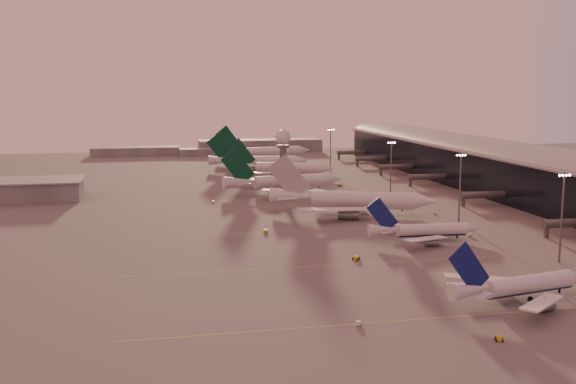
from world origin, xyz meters
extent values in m
plane|color=#5C595A|center=(0.00, 0.00, 0.00)|extent=(700.00, 700.00, 0.00)
cube|color=gold|center=(30.00, -35.00, 0.01)|extent=(180.00, 0.25, 0.02)
cube|color=gold|center=(30.00, 10.00, 0.01)|extent=(180.00, 0.25, 0.02)
cube|color=gold|center=(30.00, 55.00, 0.01)|extent=(180.00, 0.25, 0.02)
cube|color=gold|center=(30.00, 100.00, 0.01)|extent=(180.00, 0.25, 0.02)
cube|color=gold|center=(30.00, 150.00, 0.01)|extent=(180.00, 0.25, 0.02)
cube|color=black|center=(108.00, 110.00, 9.00)|extent=(36.00, 360.00, 18.00)
cylinder|color=slate|center=(108.00, 110.00, 18.00)|extent=(10.08, 360.00, 10.08)
cube|color=slate|center=(108.00, 110.00, 18.20)|extent=(40.00, 362.00, 0.80)
cylinder|color=#54565B|center=(82.00, 28.00, 4.50)|extent=(22.00, 2.80, 2.80)
cube|color=#54565B|center=(72.00, 28.00, 2.20)|extent=(1.20, 1.20, 4.40)
cylinder|color=#54565B|center=(82.00, 86.00, 4.50)|extent=(22.00, 2.80, 2.80)
cube|color=#54565B|center=(72.00, 86.00, 2.20)|extent=(1.20, 1.20, 4.40)
cylinder|color=#54565B|center=(82.00, 142.00, 4.50)|extent=(22.00, 2.80, 2.80)
cube|color=#54565B|center=(72.00, 142.00, 2.20)|extent=(1.20, 1.20, 4.40)
cylinder|color=#54565B|center=(82.00, 184.00, 4.50)|extent=(22.00, 2.80, 2.80)
cube|color=#54565B|center=(72.00, 184.00, 2.20)|extent=(1.20, 1.20, 4.40)
cylinder|color=#54565B|center=(82.00, 226.00, 4.50)|extent=(22.00, 2.80, 2.80)
cube|color=#54565B|center=(72.00, 226.00, 2.20)|extent=(1.20, 1.20, 4.40)
cylinder|color=#54565B|center=(82.00, 266.00, 4.50)|extent=(22.00, 2.80, 2.80)
cube|color=#54565B|center=(72.00, 266.00, 2.20)|extent=(1.20, 1.20, 4.40)
cylinder|color=#54565B|center=(5.00, 120.00, 11.00)|extent=(2.60, 2.60, 22.00)
cylinder|color=#54565B|center=(5.00, 120.00, 22.50)|extent=(5.20, 5.20, 1.20)
sphere|color=silver|center=(5.00, 120.00, 26.40)|extent=(6.40, 6.40, 6.40)
cylinder|color=#54565B|center=(5.00, 120.00, 30.10)|extent=(0.16, 0.16, 2.00)
cylinder|color=#54565B|center=(58.00, 0.00, 12.50)|extent=(0.56, 0.56, 25.00)
cube|color=#54565B|center=(58.00, 0.00, 24.50)|extent=(3.60, 0.25, 0.25)
sphere|color=#FFEABF|center=(56.50, 0.00, 24.10)|extent=(0.56, 0.56, 0.56)
sphere|color=#FFEABF|center=(57.50, 0.00, 24.10)|extent=(0.56, 0.56, 0.56)
sphere|color=#FFEABF|center=(58.50, 0.00, 24.10)|extent=(0.56, 0.56, 0.56)
sphere|color=#FFEABF|center=(59.50, 0.00, 24.10)|extent=(0.56, 0.56, 0.56)
cylinder|color=#54565B|center=(55.00, 55.00, 12.50)|extent=(0.56, 0.56, 25.00)
cube|color=#54565B|center=(55.00, 55.00, 24.50)|extent=(3.60, 0.25, 0.25)
sphere|color=#FFEABF|center=(53.50, 55.00, 24.10)|extent=(0.56, 0.56, 0.56)
sphere|color=#FFEABF|center=(54.50, 55.00, 24.10)|extent=(0.56, 0.56, 0.56)
sphere|color=#FFEABF|center=(55.50, 55.00, 24.10)|extent=(0.56, 0.56, 0.56)
sphere|color=#FFEABF|center=(56.50, 55.00, 24.10)|extent=(0.56, 0.56, 0.56)
cylinder|color=#54565B|center=(50.00, 110.00, 12.50)|extent=(0.56, 0.56, 25.00)
cube|color=#54565B|center=(50.00, 110.00, 24.50)|extent=(3.60, 0.25, 0.25)
sphere|color=#FFEABF|center=(48.50, 110.00, 24.10)|extent=(0.56, 0.56, 0.56)
sphere|color=#FFEABF|center=(49.50, 110.00, 24.10)|extent=(0.56, 0.56, 0.56)
sphere|color=#FFEABF|center=(50.50, 110.00, 24.10)|extent=(0.56, 0.56, 0.56)
sphere|color=#FFEABF|center=(51.50, 110.00, 24.10)|extent=(0.56, 0.56, 0.56)
cylinder|color=#54565B|center=(48.00, 200.00, 12.50)|extent=(0.56, 0.56, 25.00)
cube|color=#54565B|center=(48.00, 200.00, 24.50)|extent=(3.60, 0.25, 0.25)
sphere|color=#FFEABF|center=(46.50, 200.00, 24.10)|extent=(0.56, 0.56, 0.56)
sphere|color=#FFEABF|center=(47.50, 200.00, 24.10)|extent=(0.56, 0.56, 0.56)
sphere|color=#FFEABF|center=(48.50, 200.00, 24.10)|extent=(0.56, 0.56, 0.56)
sphere|color=#FFEABF|center=(49.50, 200.00, 24.10)|extent=(0.56, 0.56, 0.56)
cube|color=slate|center=(-60.00, 320.00, 3.00)|extent=(60.00, 18.00, 6.00)
cube|color=slate|center=(30.00, 330.00, 4.50)|extent=(90.00, 20.00, 9.00)
cube|color=slate|center=(-10.00, 310.00, 2.50)|extent=(40.00, 15.00, 5.00)
cylinder|color=silver|center=(31.94, -28.03, 3.25)|extent=(23.75, 8.53, 3.99)
cylinder|color=navy|center=(31.94, -28.03, 2.36)|extent=(23.07, 7.35, 2.87)
cone|color=silver|center=(15.64, -31.31, 3.75)|extent=(10.42, 5.85, 3.99)
cube|color=silver|center=(28.23, -38.78, 2.56)|extent=(15.59, 13.79, 1.25)
cylinder|color=slate|center=(30.58, -35.95, 0.73)|extent=(4.96, 3.44, 2.59)
cube|color=slate|center=(30.58, -35.95, 1.86)|extent=(0.36, 0.32, 1.60)
cube|color=silver|center=(24.36, -19.55, 2.56)|extent=(17.36, 8.61, 1.25)
cylinder|color=slate|center=(27.62, -21.26, 0.73)|extent=(4.96, 3.44, 2.59)
cube|color=slate|center=(27.62, -21.26, 1.86)|extent=(0.36, 0.32, 1.60)
cube|color=navy|center=(15.16, -31.41, 8.68)|extent=(10.80, 2.52, 11.89)
cube|color=silver|center=(16.57, -35.75, 3.85)|extent=(4.63, 4.10, 0.26)
cube|color=silver|center=(14.78, -26.86, 3.85)|extent=(4.82, 2.79, 0.26)
cylinder|color=black|center=(40.66, -26.27, 0.52)|extent=(0.52, 0.52, 1.05)
cylinder|color=black|center=(29.63, -26.14, 0.58)|extent=(1.24, 0.74, 1.15)
cylinder|color=black|center=(30.54, -30.67, 0.58)|extent=(1.24, 0.74, 1.15)
cylinder|color=silver|center=(34.53, 31.64, 3.06)|extent=(22.22, 4.89, 3.76)
cylinder|color=navy|center=(34.53, 31.64, 2.22)|extent=(21.73, 3.82, 2.70)
cone|color=silver|center=(47.68, 30.96, 3.06)|extent=(4.46, 3.97, 3.76)
cone|color=silver|center=(18.90, 32.46, 3.53)|extent=(9.43, 4.23, 3.76)
cube|color=silver|center=(28.64, 22.70, 2.41)|extent=(16.02, 10.10, 1.18)
cylinder|color=slate|center=(31.44, 24.74, 0.69)|extent=(4.39, 2.66, 2.44)
cube|color=slate|center=(31.44, 24.74, 1.75)|extent=(0.31, 0.26, 1.50)
cube|color=silver|center=(29.60, 41.15, 2.41)|extent=(15.58, 11.38, 1.18)
cylinder|color=slate|center=(32.17, 38.83, 0.69)|extent=(4.39, 2.66, 2.44)
cube|color=slate|center=(32.17, 38.83, 1.75)|extent=(0.31, 0.26, 1.50)
cube|color=navy|center=(18.44, 32.48, 8.18)|extent=(10.31, 0.88, 11.19)
cube|color=silver|center=(18.71, 28.19, 3.63)|extent=(4.56, 3.14, 0.25)
cube|color=silver|center=(19.15, 36.72, 3.63)|extent=(4.51, 3.47, 0.25)
cylinder|color=black|center=(42.90, 31.21, 0.49)|extent=(0.49, 0.49, 0.99)
cylinder|color=black|center=(32.87, 33.91, 0.54)|extent=(1.11, 0.55, 1.09)
cylinder|color=black|center=(32.64, 29.57, 0.54)|extent=(1.11, 0.55, 1.09)
cylinder|color=silver|center=(27.57, 79.16, 4.19)|extent=(38.42, 18.86, 6.04)
cylinder|color=silver|center=(27.57, 79.16, 2.83)|extent=(37.11, 17.01, 4.35)
cone|color=silver|center=(49.27, 71.30, 4.19)|extent=(9.10, 8.23, 6.04)
cone|color=silver|center=(1.77, 88.51, 4.95)|extent=(17.31, 11.21, 6.04)
cube|color=silver|center=(13.22, 67.26, 3.13)|extent=(28.38, 10.27, 1.79)
cylinder|color=slate|center=(18.92, 69.24, 0.68)|extent=(8.38, 6.24, 3.93)
cube|color=slate|center=(18.92, 69.24, 2.08)|extent=(0.36, 0.33, 2.42)
cube|color=silver|center=(24.18, 97.49, 3.13)|extent=(23.37, 24.91, 1.79)
cylinder|color=slate|center=(27.29, 92.33, 0.68)|extent=(8.38, 6.24, 3.93)
cube|color=slate|center=(27.29, 92.33, 2.08)|extent=(0.36, 0.33, 2.42)
cube|color=#999BA0|center=(1.01, 88.79, 12.09)|extent=(15.86, 6.03, 17.93)
cube|color=silver|center=(-1.08, 81.59, 5.10)|extent=(7.74, 3.58, 0.24)
cube|color=silver|center=(4.02, 95.66, 5.10)|extent=(7.22, 7.33, 0.24)
cylinder|color=black|center=(41.39, 74.15, 0.49)|extent=(0.49, 0.49, 0.97)
cylinder|color=black|center=(25.37, 82.24, 0.54)|extent=(1.17, 0.82, 1.07)
cylinder|color=black|center=(23.91, 78.21, 0.54)|extent=(1.17, 0.82, 1.07)
cylinder|color=silver|center=(12.56, 136.38, 4.02)|extent=(35.74, 11.36, 5.69)
cylinder|color=silver|center=(12.56, 136.38, 2.74)|extent=(34.79, 9.67, 4.10)
cone|color=silver|center=(33.34, 139.81, 4.02)|extent=(7.67, 6.73, 5.69)
cone|color=silver|center=(-12.14, 132.30, 4.73)|extent=(15.53, 8.02, 5.69)
cube|color=silver|center=(6.40, 120.32, 3.03)|extent=(23.96, 20.27, 1.68)
cylinder|color=slate|center=(10.09, 124.48, 0.69)|extent=(7.34, 4.76, 3.70)
cube|color=slate|center=(10.09, 124.48, 2.03)|extent=(0.33, 0.29, 2.28)
cube|color=silver|center=(1.57, 149.61, 3.03)|extent=(26.17, 13.81, 1.68)
cylinder|color=slate|center=(6.40, 146.85, 0.69)|extent=(7.34, 4.76, 3.70)
cube|color=slate|center=(6.40, 146.85, 2.03)|extent=(0.33, 0.29, 2.28)
cube|color=#063622|center=(-12.87, 132.18, 11.53)|extent=(15.50, 2.89, 16.84)
cube|color=silver|center=(-11.28, 125.52, 4.88)|extent=(7.05, 6.04, 0.25)
cube|color=silver|center=(-13.50, 139.00, 4.88)|extent=(7.28, 4.41, 0.25)
cylinder|color=black|center=(25.79, 138.56, 0.49)|extent=(0.49, 0.49, 0.98)
cylinder|color=black|center=(9.40, 138.05, 0.54)|extent=(1.14, 0.66, 1.08)
cylinder|color=black|center=(10.11, 133.79, 0.54)|extent=(1.14, 0.66, 1.08)
cylinder|color=silver|center=(21.26, 186.95, 3.94)|extent=(34.41, 16.72, 5.57)
cylinder|color=silver|center=(21.26, 186.95, 2.68)|extent=(33.24, 15.02, 4.01)
cone|color=silver|center=(40.69, 180.11, 3.94)|extent=(8.15, 7.47, 5.57)
cone|color=silver|center=(-1.85, 195.08, 4.63)|extent=(15.51, 10.06, 5.57)
cube|color=silver|center=(8.41, 176.08, 2.96)|extent=(25.65, 9.49, 1.65)
cylinder|color=slate|center=(13.53, 177.91, 0.67)|extent=(7.50, 5.63, 3.62)
cube|color=slate|center=(13.53, 177.91, 1.99)|extent=(0.35, 0.32, 2.23)
cube|color=silver|center=(18.05, 203.47, 2.96)|extent=(21.24, 22.38, 1.65)
cylinder|color=slate|center=(20.90, 198.83, 0.67)|extent=(7.50, 5.63, 3.62)
cube|color=slate|center=(20.90, 198.83, 1.99)|extent=(0.35, 0.32, 2.23)
cube|color=#063622|center=(-2.54, 195.32, 11.28)|extent=(14.56, 5.40, 16.48)
cube|color=silver|center=(-4.30, 188.86, 4.77)|extent=(6.93, 3.26, 0.24)
cube|color=silver|center=(0.13, 201.47, 4.77)|extent=(6.48, 6.52, 0.24)
cylinder|color=black|center=(33.63, 182.59, 0.48)|extent=(0.48, 0.48, 0.96)
cylinder|color=black|center=(19.33, 189.86, 0.53)|extent=(1.16, 0.80, 1.06)
cylinder|color=black|center=(17.93, 185.88, 0.53)|extent=(1.16, 0.80, 1.06)
cylinder|color=silver|center=(14.72, 221.18, 4.02)|extent=(35.64, 8.72, 5.69)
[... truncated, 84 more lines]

